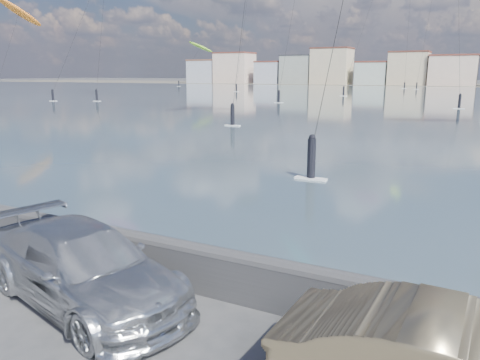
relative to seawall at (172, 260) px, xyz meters
name	(u,v)px	position (x,y,z in m)	size (l,w,h in m)	color
ground	(80,346)	(0.00, -2.70, -0.58)	(700.00, 700.00, 0.00)	#333335
bay_water	(452,98)	(0.00, 88.80, -0.58)	(500.00, 177.00, 0.00)	#374753
far_shore_strip	(471,85)	(0.00, 197.30, -0.57)	(500.00, 60.00, 0.00)	#4C473D
seawall	(172,260)	(0.00, 0.00, 0.00)	(400.00, 0.36, 1.08)	#28282B
far_buildings	(476,69)	(1.31, 183.30, 5.44)	(240.79, 13.26, 14.60)	#B2B7C6
car_silver	(84,266)	(-1.08, -1.47, 0.19)	(2.17, 5.34, 1.55)	silver
kitesurfer_4	(200,47)	(-87.89, 141.18, 13.06)	(10.24, 13.95, 16.44)	#8CD826
kitesurfer_10	(19,13)	(-84.34, 63.47, 16.48)	(6.65, 12.34, 20.67)	orange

